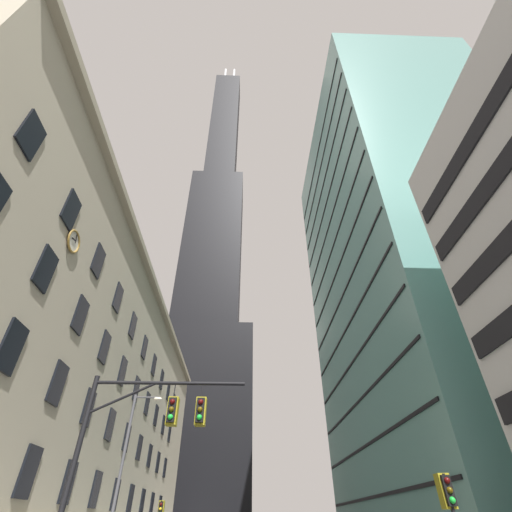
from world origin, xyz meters
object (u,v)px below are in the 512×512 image
at_px(traffic_light_far_left, 161,512).
at_px(traffic_signal_mast, 148,430).
at_px(traffic_light_near_right, 448,496).
at_px(street_lamppost, 127,458).

bearing_deg(traffic_light_far_left, traffic_signal_mast, -82.49).
relative_size(traffic_light_near_right, street_lamppost, 0.37).
xyz_separation_m(traffic_signal_mast, traffic_light_near_right, (10.69, -0.44, -2.09)).
xyz_separation_m(traffic_signal_mast, traffic_light_far_left, (-2.34, 17.76, -2.01)).
bearing_deg(street_lamppost, traffic_signal_mast, -71.21).
bearing_deg(traffic_light_far_left, street_lamppost, -96.36).
relative_size(traffic_light_far_left, street_lamppost, 0.38).
distance_m(traffic_light_near_right, street_lamppost, 17.33).
bearing_deg(traffic_signal_mast, traffic_light_near_right, -2.34).
distance_m(traffic_signal_mast, traffic_light_near_right, 10.90).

